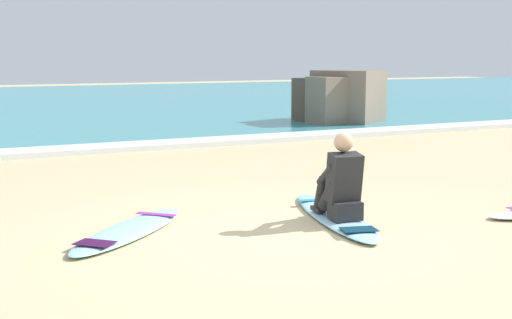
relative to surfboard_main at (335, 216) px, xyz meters
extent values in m
plane|color=#CCB584|center=(-0.79, -0.55, -0.04)|extent=(80.00, 80.00, 0.00)
cube|color=teal|center=(-0.79, 20.51, 0.01)|extent=(80.00, 28.00, 0.10)
cube|color=white|center=(-0.79, 6.81, 0.02)|extent=(80.00, 0.90, 0.11)
ellipsoid|color=#9ED1E5|center=(0.00, 0.00, 0.00)|extent=(1.17, 2.56, 0.07)
cube|color=#1E7FB7|center=(0.19, 0.68, 0.04)|extent=(0.49, 0.22, 0.01)
cube|color=#0A2C40|center=(-0.21, -0.77, 0.04)|extent=(0.41, 0.33, 0.01)
cube|color=#232326|center=(-0.10, -0.35, 0.14)|extent=(0.35, 0.30, 0.20)
cylinder|color=#232326|center=(-0.17, -0.15, 0.29)|extent=(0.21, 0.42, 0.43)
cylinder|color=#232326|center=(-0.15, 0.06, 0.26)|extent=(0.16, 0.27, 0.42)
cube|color=#232326|center=(-0.15, 0.13, 0.07)|extent=(0.13, 0.23, 0.05)
cylinder|color=#232326|center=(0.03, -0.18, 0.29)|extent=(0.21, 0.42, 0.43)
cylinder|color=#232326|center=(0.08, 0.02, 0.26)|extent=(0.16, 0.27, 0.42)
cube|color=#232326|center=(0.09, 0.09, 0.07)|extent=(0.13, 0.23, 0.05)
cube|color=#232326|center=(-0.09, -0.31, 0.49)|extent=(0.38, 0.34, 0.57)
sphere|color=tan|center=(-0.09, -0.28, 0.88)|extent=(0.21, 0.21, 0.21)
cylinder|color=#232326|center=(-0.21, -0.14, 0.52)|extent=(0.15, 0.40, 0.31)
cylinder|color=#232326|center=(0.07, -0.18, 0.52)|extent=(0.15, 0.40, 0.31)
ellipsoid|color=#9ED1E5|center=(-2.28, 0.42, 0.00)|extent=(1.90, 1.87, 0.07)
cube|color=purple|center=(-1.85, 0.84, 0.04)|extent=(0.40, 0.41, 0.01)
cube|color=#351037|center=(-2.77, -0.06, 0.04)|extent=(0.43, 0.43, 0.01)
cube|color=#756656|center=(6.28, 8.88, 0.69)|extent=(2.10, 2.12, 1.46)
cube|color=brown|center=(6.00, 9.23, 0.59)|extent=(1.99, 2.01, 1.25)
cube|color=#756656|center=(5.71, 8.64, 0.62)|extent=(1.45, 0.99, 1.30)
camera|label=1|loc=(-4.35, -6.55, 1.82)|focal=49.12mm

